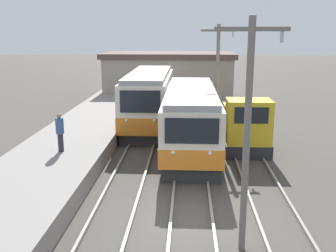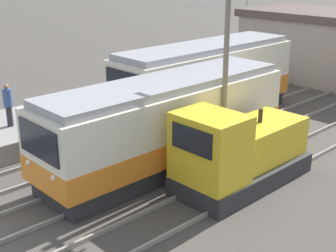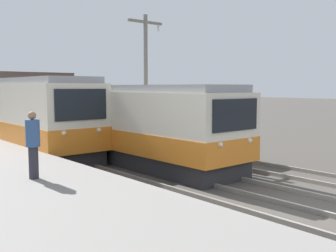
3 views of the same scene
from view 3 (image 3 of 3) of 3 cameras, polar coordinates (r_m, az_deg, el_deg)
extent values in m
plane|color=#47423D|center=(11.87, 21.40, -11.14)|extent=(200.00, 200.00, 0.00)
cube|color=gray|center=(9.18, 11.29, -15.39)|extent=(0.10, 60.00, 0.14)
cube|color=gray|center=(10.29, 16.37, -13.17)|extent=(0.10, 60.00, 0.14)
cube|color=gray|center=(11.41, 20.16, -11.41)|extent=(0.10, 60.00, 0.14)
cube|color=#28282B|center=(20.79, -19.15, -2.95)|extent=(2.58, 9.91, 0.70)
cube|color=silver|center=(20.61, -19.30, 1.87)|extent=(2.80, 10.32, 2.81)
cube|color=orange|center=(20.68, -19.22, -0.61)|extent=(2.84, 10.36, 1.01)
cube|color=black|center=(15.87, -12.47, 3.05)|extent=(2.24, 0.06, 1.24)
sphere|color=silver|center=(15.59, -14.86, -0.98)|extent=(0.18, 0.18, 0.18)
sphere|color=silver|center=(16.32, -10.00, -0.59)|extent=(0.18, 0.18, 0.18)
cube|color=#939399|center=(20.57, -19.44, 6.17)|extent=(2.46, 9.91, 0.28)
cube|color=#28282B|center=(17.54, -4.06, -4.21)|extent=(2.58, 10.28, 0.70)
cube|color=silver|center=(17.34, -4.09, 0.95)|extent=(2.80, 10.71, 2.46)
cube|color=orange|center=(17.42, -4.08, -1.64)|extent=(2.84, 10.75, 0.89)
cube|color=black|center=(13.38, 9.80, 1.60)|extent=(2.24, 0.06, 1.08)
sphere|color=silver|center=(12.90, 7.58, -2.70)|extent=(0.18, 0.18, 0.18)
sphere|color=silver|center=(14.07, 11.76, -2.07)|extent=(0.18, 0.18, 0.18)
cube|color=#939399|center=(17.28, -4.13, 5.48)|extent=(2.46, 10.28, 0.28)
cube|color=#28282B|center=(20.10, 1.29, -2.93)|extent=(2.40, 5.37, 0.70)
cube|color=gold|center=(18.62, 5.06, 1.02)|extent=(2.28, 1.72, 2.30)
cube|color=black|center=(17.99, 7.08, 2.45)|extent=(1.68, 0.04, 0.83)
cube|color=gold|center=(20.62, -0.31, 0.23)|extent=(1.92, 3.55, 1.40)
cylinder|color=black|center=(20.55, -0.31, 2.87)|extent=(0.16, 0.16, 0.50)
cylinder|color=slate|center=(19.40, -3.25, 5.85)|extent=(0.20, 0.20, 6.83)
cube|color=slate|center=(19.65, -3.30, 14.83)|extent=(2.00, 0.12, 0.12)
cylinder|color=#B2B2B7|center=(20.11, -1.43, 14.05)|extent=(0.10, 0.10, 0.30)
cylinder|color=#282833|center=(11.39, -18.92, -5.05)|extent=(0.26, 0.26, 0.89)
cylinder|color=#335184|center=(11.28, -19.06, -0.98)|extent=(0.38, 0.38, 0.74)
sphere|color=#9E7051|center=(11.23, -19.13, 1.46)|extent=(0.22, 0.22, 0.22)
camera|label=1|loc=(12.82, 86.27, 14.27)|focal=42.00mm
camera|label=2|loc=(23.07, 44.34, 14.76)|focal=50.00mm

